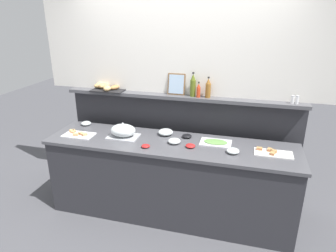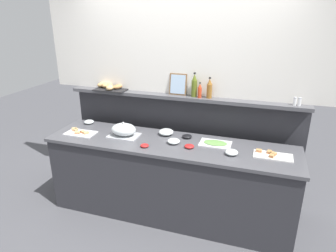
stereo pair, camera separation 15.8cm
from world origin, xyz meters
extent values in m
plane|color=#4C4C51|center=(0.00, 0.60, 0.00)|extent=(12.00, 12.00, 0.00)
cube|color=#2D2D33|center=(0.00, 0.00, 0.43)|extent=(2.67, 0.63, 0.87)
cube|color=#4C4C51|center=(0.00, 0.00, 0.88)|extent=(2.71, 0.67, 0.03)
cube|color=#2D2D33|center=(0.00, 0.52, 0.63)|extent=(2.81, 0.08, 1.27)
cube|color=#4C4C51|center=(0.00, 0.47, 1.29)|extent=(2.81, 0.22, 0.04)
cube|color=white|center=(0.00, 0.54, 1.95)|extent=(3.41, 0.08, 1.29)
cube|color=white|center=(1.06, 0.00, 0.91)|extent=(0.37, 0.18, 0.01)
cube|color=#B7844C|center=(1.06, 0.02, 0.92)|extent=(0.07, 0.06, 0.01)
cube|color=#B24738|center=(1.06, 0.02, 0.93)|extent=(0.07, 0.06, 0.01)
cube|color=#B7844C|center=(1.06, 0.02, 0.93)|extent=(0.07, 0.06, 0.01)
cube|color=#B7844C|center=(1.04, -0.04, 0.92)|extent=(0.05, 0.06, 0.01)
cube|color=#B24738|center=(1.04, -0.04, 0.93)|extent=(0.05, 0.06, 0.01)
cube|color=#B7844C|center=(1.04, -0.04, 0.93)|extent=(0.05, 0.06, 0.01)
cube|color=#B7844C|center=(1.02, 0.04, 0.92)|extent=(0.05, 0.06, 0.01)
cube|color=#B24738|center=(1.02, 0.04, 0.93)|extent=(0.05, 0.06, 0.01)
cube|color=#B7844C|center=(1.02, 0.04, 0.93)|extent=(0.05, 0.06, 0.01)
cube|color=#B7844C|center=(0.92, 0.04, 0.92)|extent=(0.06, 0.04, 0.01)
cube|color=#B24738|center=(0.92, 0.04, 0.93)|extent=(0.06, 0.04, 0.01)
cube|color=#B7844C|center=(0.92, 0.04, 0.93)|extent=(0.06, 0.04, 0.01)
cube|color=white|center=(-1.05, -0.08, 0.91)|extent=(0.35, 0.20, 0.01)
cube|color=tan|center=(-1.03, -0.07, 0.92)|extent=(0.07, 0.06, 0.01)
cube|color=#D1664C|center=(-1.03, -0.07, 0.93)|extent=(0.07, 0.06, 0.01)
cube|color=tan|center=(-1.03, -0.07, 0.93)|extent=(0.07, 0.06, 0.01)
cube|color=tan|center=(-1.14, -0.04, 0.92)|extent=(0.05, 0.06, 0.01)
cube|color=#D1664C|center=(-1.14, -0.04, 0.93)|extent=(0.05, 0.06, 0.01)
cube|color=tan|center=(-1.14, -0.04, 0.93)|extent=(0.05, 0.06, 0.01)
cube|color=tan|center=(-1.07, -0.12, 0.92)|extent=(0.06, 0.05, 0.01)
cube|color=#D1664C|center=(-1.07, -0.12, 0.93)|extent=(0.06, 0.05, 0.01)
cube|color=tan|center=(-1.07, -0.12, 0.93)|extent=(0.06, 0.05, 0.01)
cube|color=tan|center=(-0.97, -0.09, 0.92)|extent=(0.07, 0.07, 0.01)
cube|color=#D1664C|center=(-0.97, -0.09, 0.93)|extent=(0.07, 0.07, 0.01)
cube|color=tan|center=(-0.97, -0.09, 0.93)|extent=(0.07, 0.07, 0.01)
cube|color=tan|center=(-1.17, -0.02, 0.92)|extent=(0.07, 0.06, 0.01)
cube|color=#D1664C|center=(-1.17, -0.02, 0.93)|extent=(0.07, 0.06, 0.01)
cube|color=tan|center=(-1.17, -0.02, 0.93)|extent=(0.07, 0.06, 0.01)
cube|color=silver|center=(0.47, 0.11, 0.91)|extent=(0.33, 0.22, 0.01)
ellipsoid|color=#66994C|center=(0.47, 0.11, 0.92)|extent=(0.25, 0.15, 0.01)
cube|color=#B7BABF|center=(-0.55, 0.01, 0.91)|extent=(0.34, 0.24, 0.01)
ellipsoid|color=silver|center=(-0.55, 0.01, 0.98)|extent=(0.28, 0.23, 0.14)
sphere|color=#B7BABF|center=(-0.55, 0.01, 1.06)|extent=(0.02, 0.02, 0.02)
ellipsoid|color=silver|center=(0.05, -0.01, 0.93)|extent=(0.13, 0.13, 0.05)
ellipsoid|color=white|center=(0.05, -0.01, 0.92)|extent=(0.11, 0.11, 0.03)
ellipsoid|color=silver|center=(-1.14, 0.24, 0.93)|extent=(0.12, 0.12, 0.05)
ellipsoid|color=#BF4C3F|center=(-1.14, 0.24, 0.92)|extent=(0.09, 0.09, 0.03)
ellipsoid|color=silver|center=(0.67, -0.09, 0.93)|extent=(0.13, 0.13, 0.05)
ellipsoid|color=white|center=(0.67, -0.09, 0.92)|extent=(0.10, 0.10, 0.03)
ellipsoid|color=silver|center=(-0.11, 0.20, 0.94)|extent=(0.17, 0.17, 0.07)
ellipsoid|color=#F28C4C|center=(-0.11, 0.20, 0.92)|extent=(0.13, 0.13, 0.04)
ellipsoid|color=red|center=(-0.21, -0.19, 0.92)|extent=(0.09, 0.09, 0.03)
ellipsoid|color=red|center=(0.23, -0.06, 0.92)|extent=(0.10, 0.10, 0.04)
ellipsoid|color=black|center=(0.15, 0.18, 0.92)|extent=(0.11, 0.11, 0.04)
cylinder|color=red|center=(0.22, 0.42, 1.37)|extent=(0.04, 0.04, 0.12)
cone|color=red|center=(0.22, 0.42, 1.45)|extent=(0.04, 0.04, 0.04)
cylinder|color=black|center=(0.22, 0.42, 1.48)|extent=(0.02, 0.02, 0.02)
cylinder|color=#8E5B23|center=(0.32, 0.44, 1.39)|extent=(0.06, 0.06, 0.16)
cone|color=#8E5B23|center=(0.32, 0.44, 1.50)|extent=(0.05, 0.05, 0.06)
cylinder|color=black|center=(0.32, 0.44, 1.54)|extent=(0.02, 0.02, 0.02)
cylinder|color=#56661E|center=(0.15, 0.45, 1.40)|extent=(0.06, 0.06, 0.19)
cone|color=#56661E|center=(0.15, 0.45, 1.53)|extent=(0.05, 0.05, 0.07)
cylinder|color=black|center=(0.15, 0.45, 1.58)|extent=(0.03, 0.03, 0.02)
cylinder|color=white|center=(1.22, 0.44, 1.35)|extent=(0.03, 0.03, 0.08)
cylinder|color=#B7BABF|center=(1.22, 0.44, 1.39)|extent=(0.03, 0.03, 0.01)
cylinder|color=white|center=(1.26, 0.44, 1.35)|extent=(0.03, 0.03, 0.08)
cylinder|color=#B7BABF|center=(1.26, 0.44, 1.39)|extent=(0.03, 0.03, 0.01)
cube|color=black|center=(-0.90, 0.44, 1.32)|extent=(0.40, 0.26, 0.02)
ellipsoid|color=tan|center=(-0.88, 0.36, 1.36)|extent=(0.11, 0.13, 0.06)
ellipsoid|color=#B7844C|center=(-0.97, 0.50, 1.35)|extent=(0.12, 0.14, 0.06)
ellipsoid|color=#AD7A47|center=(-0.82, 0.45, 1.35)|extent=(0.12, 0.16, 0.05)
ellipsoid|color=tan|center=(-1.00, 0.46, 1.36)|extent=(0.15, 0.17, 0.07)
ellipsoid|color=tan|center=(-0.97, 0.47, 1.36)|extent=(0.17, 0.13, 0.06)
ellipsoid|color=tan|center=(-1.04, 0.49, 1.36)|extent=(0.10, 0.13, 0.07)
ellipsoid|color=tan|center=(-1.04, 0.48, 1.36)|extent=(0.16, 0.18, 0.06)
cube|color=brown|center=(-0.05, 0.48, 1.43)|extent=(0.20, 0.05, 0.25)
cube|color=#99B2CC|center=(-0.05, 0.47, 1.43)|extent=(0.17, 0.04, 0.21)
camera|label=1|loc=(0.76, -2.87, 2.22)|focal=32.26mm
camera|label=2|loc=(0.91, -2.82, 2.22)|focal=32.26mm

